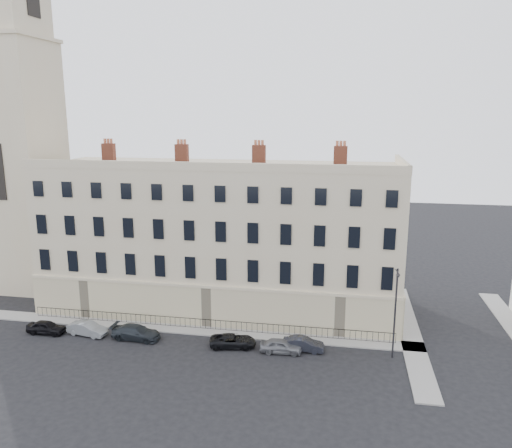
# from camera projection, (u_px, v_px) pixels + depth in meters

# --- Properties ---
(ground) EXTENTS (160.00, 160.00, 0.00)m
(ground) POSITION_uv_depth(u_px,v_px,m) (258.00, 362.00, 41.15)
(ground) COLOR black
(ground) RESTS_ON ground
(terrace) EXTENTS (36.22, 12.22, 17.00)m
(terrace) POSITION_uv_depth(u_px,v_px,m) (221.00, 237.00, 52.03)
(terrace) COLOR beige
(terrace) RESTS_ON ground
(church_tower) EXTENTS (8.00, 8.13, 44.00)m
(church_tower) POSITION_uv_depth(u_px,v_px,m) (15.00, 126.00, 55.67)
(church_tower) COLOR beige
(church_tower) RESTS_ON ground
(pavement_terrace) EXTENTS (48.00, 2.00, 0.12)m
(pavement_terrace) POSITION_uv_depth(u_px,v_px,m) (164.00, 327.00, 47.66)
(pavement_terrace) COLOR gray
(pavement_terrace) RESTS_ON ground
(pavement_east_return) EXTENTS (2.00, 24.00, 0.12)m
(pavement_east_return) POSITION_uv_depth(u_px,v_px,m) (409.00, 332.00, 46.59)
(pavement_east_return) COLOR gray
(pavement_east_return) RESTS_ON ground
(railings) EXTENTS (35.00, 0.04, 0.96)m
(railings) POSITION_uv_depth(u_px,v_px,m) (205.00, 324.00, 47.25)
(railings) COLOR black
(railings) RESTS_ON ground
(car_a) EXTENTS (3.61, 1.47, 1.23)m
(car_a) POSITION_uv_depth(u_px,v_px,m) (46.00, 327.00, 46.41)
(car_a) COLOR black
(car_a) RESTS_ON ground
(car_b) EXTENTS (3.96, 1.92, 1.25)m
(car_b) POSITION_uv_depth(u_px,v_px,m) (87.00, 329.00, 46.09)
(car_b) COLOR gray
(car_b) RESTS_ON ground
(car_c) EXTENTS (4.58, 2.05, 1.31)m
(car_c) POSITION_uv_depth(u_px,v_px,m) (136.00, 332.00, 45.23)
(car_c) COLOR #21262C
(car_c) RESTS_ON ground
(car_d) EXTENTS (4.31, 2.51, 1.13)m
(car_d) POSITION_uv_depth(u_px,v_px,m) (233.00, 341.00, 43.76)
(car_d) COLOR black
(car_d) RESTS_ON ground
(car_e) EXTENTS (3.66, 1.58, 1.23)m
(car_e) POSITION_uv_depth(u_px,v_px,m) (281.00, 346.00, 42.69)
(car_e) COLOR slate
(car_e) RESTS_ON ground
(car_f) EXTENTS (3.65, 1.40, 1.19)m
(car_f) POSITION_uv_depth(u_px,v_px,m) (303.00, 344.00, 43.07)
(car_f) COLOR black
(car_f) RESTS_ON ground
(streetlamp) EXTENTS (0.33, 1.69, 7.83)m
(streetlamp) POSITION_uv_depth(u_px,v_px,m) (395.00, 310.00, 40.89)
(streetlamp) COLOR #2C2C30
(streetlamp) RESTS_ON ground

